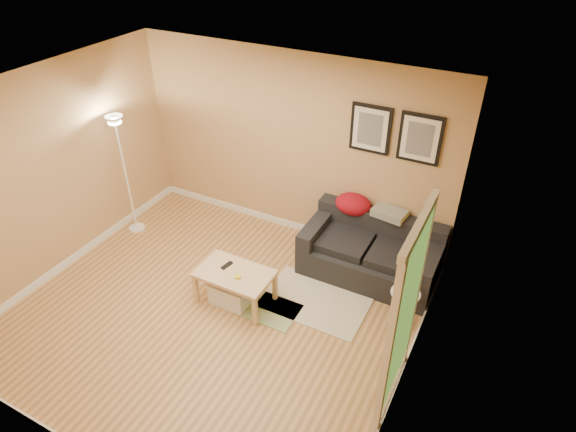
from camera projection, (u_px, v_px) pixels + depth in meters
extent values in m
plane|color=tan|center=(214.00, 313.00, 5.83)|extent=(4.50, 4.50, 0.00)
plane|color=white|center=(190.00, 103.00, 4.38)|extent=(4.50, 4.50, 0.00)
plane|color=tan|center=(291.00, 148.00, 6.58)|extent=(4.50, 0.00, 4.50)
plane|color=tan|center=(45.00, 359.00, 3.63)|extent=(4.50, 0.00, 4.50)
plane|color=tan|center=(52.00, 174.00, 5.96)|extent=(0.00, 4.00, 4.00)
plane|color=tan|center=(417.00, 291.00, 4.24)|extent=(0.00, 4.00, 4.00)
cube|color=white|center=(291.00, 224.00, 7.27)|extent=(4.50, 0.02, 0.10)
cube|color=white|center=(77.00, 255.00, 6.66)|extent=(0.02, 4.00, 0.10)
cube|color=white|center=(398.00, 383.00, 4.95)|extent=(0.02, 4.00, 0.10)
cube|color=beige|center=(316.00, 301.00, 5.99)|extent=(1.25, 0.85, 0.01)
cube|color=#668C4C|center=(269.00, 309.00, 5.87)|extent=(0.70, 0.50, 0.01)
cube|color=black|center=(227.00, 265.00, 5.85)|extent=(0.08, 0.17, 0.02)
cylinder|color=yellow|center=(238.00, 277.00, 5.67)|extent=(0.07, 0.07, 0.03)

